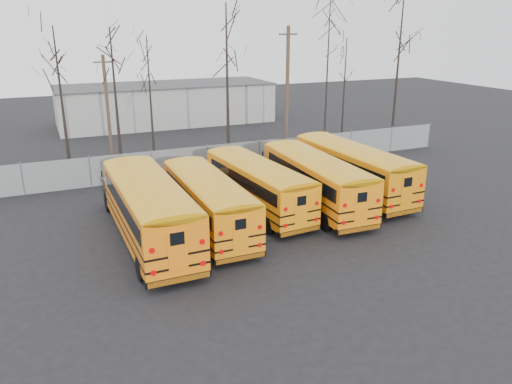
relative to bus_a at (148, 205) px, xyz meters
name	(u,v)px	position (x,y,z in m)	size (l,w,h in m)	color
ground	(283,234)	(6.37, -1.81, -1.91)	(120.00, 120.00, 0.00)	black
fence	(208,159)	(6.37, 10.19, -0.91)	(40.00, 0.04, 2.00)	gray
distant_building	(166,104)	(8.37, 30.19, 0.09)	(22.00, 8.00, 4.00)	#A0A09B
bus_a	(148,205)	(0.00, 0.00, 0.00)	(2.80, 11.70, 3.27)	black
bus_b	(207,198)	(3.07, 0.37, -0.20)	(2.46, 10.48, 2.93)	black
bus_c	(256,182)	(6.48, 1.93, -0.20)	(3.23, 10.58, 2.92)	black
bus_d	(314,176)	(9.80, 1.19, -0.11)	(2.91, 11.11, 3.09)	black
bus_e	(351,165)	(13.00, 2.24, -0.07)	(3.00, 11.34, 3.15)	black
utility_pole_left	(108,108)	(0.60, 16.29, 2.20)	(1.43, 0.25, 8.00)	#4C382B
utility_pole_right	(287,86)	(15.28, 15.43, 3.21)	(1.78, 0.34, 9.98)	#4C392B
tree_2	(62,99)	(-2.57, 16.07, 3.10)	(0.26, 0.26, 10.02)	black
tree_3	(116,99)	(1.00, 14.52, 3.06)	(0.26, 0.26, 9.94)	black
tree_4	(151,102)	(3.43, 14.22, 2.76)	(0.26, 0.26, 9.34)	black
tree_5	(227,86)	(8.71, 12.25, 3.85)	(0.26, 0.26, 11.53)	black
tree_6	(327,78)	(17.04, 12.04, 4.17)	(0.26, 0.26, 12.16)	black
tree_7	(344,90)	(21.12, 15.69, 2.59)	(0.26, 0.26, 9.00)	black
tree_8	(398,70)	(24.89, 13.26, 4.40)	(0.26, 0.26, 12.63)	black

